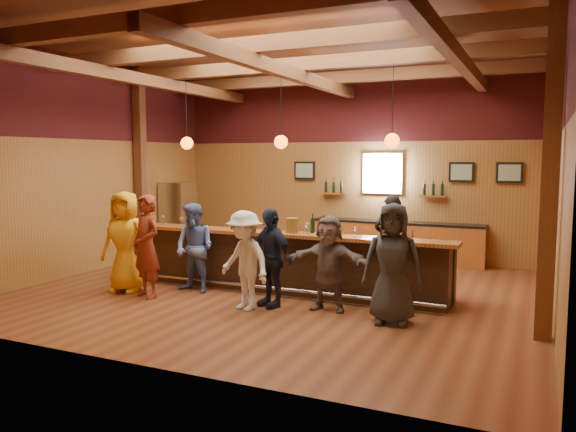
{
  "coord_description": "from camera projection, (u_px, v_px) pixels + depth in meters",
  "views": [
    {
      "loc": [
        4.27,
        -9.08,
        2.43
      ],
      "look_at": [
        0.0,
        0.3,
        1.35
      ],
      "focal_mm": 35.0,
      "sensor_mm": 36.0,
      "label": 1
    }
  ],
  "objects": [
    {
      "name": "customer_dark",
      "position": [
        392.0,
        264.0,
        8.17
      ],
      "size": [
        0.94,
        0.68,
        1.78
      ],
      "primitive_type": "imported",
      "rotation": [
        0.0,
        0.0,
        0.14
      ],
      "color": "#292A2C",
      "rests_on": "ground"
    },
    {
      "name": "stainless_fridge",
      "position": [
        178.0,
        218.0,
        14.18
      ],
      "size": [
        0.7,
        0.7,
        1.8
      ],
      "primitive_type": "cube",
      "color": "silver",
      "rests_on": "ground"
    },
    {
      "name": "wine_shelves",
      "position": [
        381.0,
        192.0,
        13.24
      ],
      "size": [
        3.0,
        0.18,
        0.3
      ],
      "color": "brown",
      "rests_on": "room"
    },
    {
      "name": "glass_h",
      "position": [
        383.0,
        230.0,
        9.2
      ],
      "size": [
        0.09,
        0.09,
        0.2
      ],
      "color": "silver",
      "rests_on": "bar_counter"
    },
    {
      "name": "bottle_b",
      "position": [
        313.0,
        225.0,
        9.8
      ],
      "size": [
        0.07,
        0.07,
        0.34
      ],
      "color": "black",
      "rests_on": "bar_counter"
    },
    {
      "name": "glass_g",
      "position": [
        355.0,
        230.0,
        9.32
      ],
      "size": [
        0.08,
        0.08,
        0.18
      ],
      "color": "silver",
      "rests_on": "bar_counter"
    },
    {
      "name": "customer_denim",
      "position": [
        195.0,
        248.0,
        10.09
      ],
      "size": [
        0.86,
        0.71,
        1.61
      ],
      "primitive_type": "imported",
      "rotation": [
        0.0,
        0.0,
        -0.13
      ],
      "color": "#536BA7",
      "rests_on": "ground"
    },
    {
      "name": "back_bar_cabinet",
      "position": [
        396.0,
        242.0,
        13.05
      ],
      "size": [
        4.0,
        0.52,
        0.95
      ],
      "color": "brown",
      "rests_on": "ground"
    },
    {
      "name": "customer_redvest",
      "position": [
        146.0,
        246.0,
        9.69
      ],
      "size": [
        0.76,
        0.62,
        1.79
      ],
      "primitive_type": "imported",
      "rotation": [
        0.0,
        0.0,
        -0.33
      ],
      "color": "maroon",
      "rests_on": "ground"
    },
    {
      "name": "room",
      "position": [
        282.0,
        113.0,
        9.95
      ],
      "size": [
        9.04,
        9.0,
        4.52
      ],
      "color": "brown",
      "rests_on": "ground"
    },
    {
      "name": "window",
      "position": [
        383.0,
        173.0,
        13.26
      ],
      "size": [
        0.95,
        0.09,
        0.95
      ],
      "color": "silver",
      "rests_on": "room"
    },
    {
      "name": "glass_d",
      "position": [
        234.0,
        223.0,
        10.2
      ],
      "size": [
        0.08,
        0.08,
        0.19
      ],
      "color": "silver",
      "rests_on": "bar_counter"
    },
    {
      "name": "bar_counter",
      "position": [
        285.0,
        262.0,
        10.31
      ],
      "size": [
        6.3,
        1.07,
        1.11
      ],
      "color": "black",
      "rests_on": "ground"
    },
    {
      "name": "glass_e",
      "position": [
        246.0,
        222.0,
        10.23
      ],
      "size": [
        0.09,
        0.09,
        0.19
      ],
      "color": "silver",
      "rests_on": "bar_counter"
    },
    {
      "name": "customer_navy",
      "position": [
        270.0,
        257.0,
        9.12
      ],
      "size": [
        1.03,
        0.73,
        1.62
      ],
      "primitive_type": "imported",
      "rotation": [
        0.0,
        0.0,
        -0.4
      ],
      "color": "#181D31",
      "rests_on": "ground"
    },
    {
      "name": "customer_orange",
      "position": [
        125.0,
        242.0,
        10.11
      ],
      "size": [
        0.97,
        0.71,
        1.83
      ],
      "primitive_type": "imported",
      "rotation": [
        0.0,
        0.0,
        0.15
      ],
      "color": "#F2A216",
      "rests_on": "ground"
    },
    {
      "name": "pendant_lights",
      "position": [
        281.0,
        142.0,
        9.95
      ],
      "size": [
        4.24,
        0.24,
        1.37
      ],
      "color": "black",
      "rests_on": "room"
    },
    {
      "name": "glass_b",
      "position": [
        182.0,
        219.0,
        10.72
      ],
      "size": [
        0.09,
        0.09,
        0.19
      ],
      "color": "silver",
      "rests_on": "bar_counter"
    },
    {
      "name": "glass_f",
      "position": [
        307.0,
        226.0,
        9.7
      ],
      "size": [
        0.09,
        0.09,
        0.2
      ],
      "color": "silver",
      "rests_on": "bar_counter"
    },
    {
      "name": "glass_c",
      "position": [
        200.0,
        219.0,
        10.71
      ],
      "size": [
        0.09,
        0.09,
        0.19
      ],
      "color": "silver",
      "rests_on": "bar_counter"
    },
    {
      "name": "bartender",
      "position": [
        391.0,
        242.0,
        10.35
      ],
      "size": [
        0.71,
        0.54,
        1.75
      ],
      "primitive_type": "imported",
      "rotation": [
        0.0,
        0.0,
        3.35
      ],
      "color": "black",
      "rests_on": "ground"
    },
    {
      "name": "customer_brown",
      "position": [
        329.0,
        263.0,
        8.87
      ],
      "size": [
        1.43,
        0.5,
        1.52
      ],
      "primitive_type": "imported",
      "rotation": [
        0.0,
        0.0,
        0.04
      ],
      "color": "#62544F",
      "rests_on": "ground"
    },
    {
      "name": "bottle_a",
      "position": [
        324.0,
        227.0,
        9.7
      ],
      "size": [
        0.07,
        0.07,
        0.32
      ],
      "color": "black",
      "rests_on": "bar_counter"
    },
    {
      "name": "customer_white",
      "position": [
        245.0,
        261.0,
        8.92
      ],
      "size": [
        1.17,
        0.92,
        1.59
      ],
      "primitive_type": "imported",
      "rotation": [
        0.0,
        0.0,
        -0.36
      ],
      "color": "silver",
      "rests_on": "ground"
    },
    {
      "name": "framed_pictures",
      "position": [
        419.0,
        172.0,
        12.89
      ],
      "size": [
        5.35,
        0.05,
        0.45
      ],
      "color": "black",
      "rests_on": "room"
    },
    {
      "name": "ice_bucket",
      "position": [
        292.0,
        225.0,
        9.87
      ],
      "size": [
        0.23,
        0.23,
        0.26
      ],
      "primitive_type": "cylinder",
      "color": "brown",
      "rests_on": "bar_counter"
    },
    {
      "name": "glass_a",
      "position": [
        163.0,
        218.0,
        11.0
      ],
      "size": [
        0.08,
        0.08,
        0.19
      ],
      "color": "silver",
      "rests_on": "bar_counter"
    }
  ]
}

